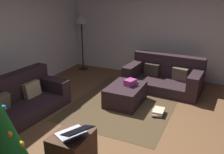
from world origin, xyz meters
TOP-DOWN VIEW (x-y plane):
  - ground_plane at (0.00, 0.00)m, footprint 6.40×6.40m
  - corner_partition at (3.14, 0.00)m, footprint 0.12×6.40m
  - couch_left at (-0.25, 2.25)m, footprint 1.88×0.98m
  - couch_right at (2.26, 0.07)m, footprint 1.08×1.79m
  - ottoman at (1.09, 0.61)m, footprint 0.91×0.66m
  - gift_box at (1.16, 0.54)m, footprint 0.27×0.23m
  - tv_remote at (1.32, 0.49)m, footprint 0.11×0.17m
  - side_table at (-1.12, 0.44)m, footprint 0.52×0.44m
  - laptop at (-1.15, 0.39)m, footprint 0.49×0.51m
  - book_stack at (0.88, -0.15)m, footprint 0.34×0.26m
  - corner_lamp at (2.71, 2.64)m, footprint 0.36×0.36m
  - area_rug at (1.09, 0.61)m, footprint 2.60×2.00m

SIDE VIEW (x-z plane):
  - ground_plane at x=0.00m, z-range 0.00..0.00m
  - area_rug at x=1.09m, z-range 0.00..0.01m
  - book_stack at x=0.88m, z-range 0.00..0.10m
  - ottoman at x=1.09m, z-range 0.00..0.39m
  - couch_left at x=-0.25m, z-range -0.10..0.66m
  - couch_right at x=2.26m, z-range -0.10..0.68m
  - side_table at x=-1.12m, z-range 0.00..0.58m
  - tv_remote at x=1.32m, z-range 0.39..0.41m
  - gift_box at x=1.16m, z-range 0.39..0.51m
  - laptop at x=-1.15m, z-range 0.55..0.73m
  - corner_partition at x=3.14m, z-range 0.00..2.60m
  - corner_lamp at x=2.71m, z-range 0.56..2.16m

